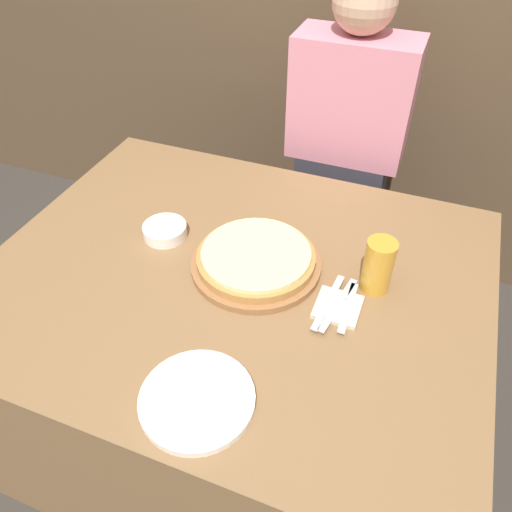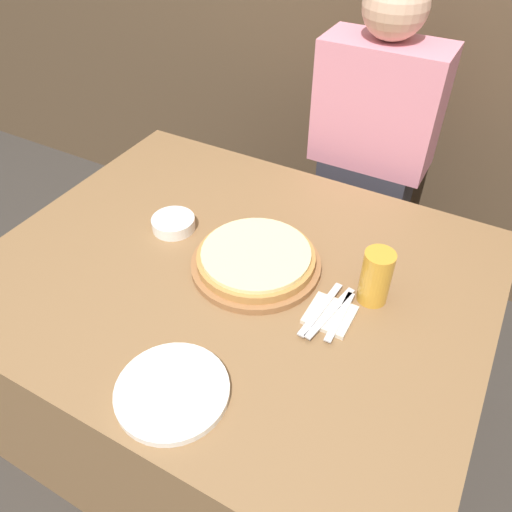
{
  "view_description": "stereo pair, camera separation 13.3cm",
  "coord_description": "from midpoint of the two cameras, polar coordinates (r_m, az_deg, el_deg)",
  "views": [
    {
      "loc": [
        0.4,
        -0.89,
        1.66
      ],
      "look_at": [
        0.05,
        0.04,
        0.78
      ],
      "focal_mm": 35.0,
      "sensor_mm": 36.0,
      "label": 1
    },
    {
      "loc": [
        0.52,
        -0.83,
        1.66
      ],
      "look_at": [
        0.05,
        0.04,
        0.78
      ],
      "focal_mm": 35.0,
      "sensor_mm": 36.0,
      "label": 2
    }
  ],
  "objects": [
    {
      "name": "ground_plane",
      "position": [
        1.93,
        0.23,
        -17.79
      ],
      "size": [
        12.0,
        12.0,
        0.0
      ],
      "primitive_type": "plane",
      "color": "#38332D"
    },
    {
      "name": "dining_table",
      "position": [
        1.62,
        0.26,
        -11.18
      ],
      "size": [
        1.33,
        1.07,
        0.74
      ],
      "color": "olive",
      "rests_on": "ground_plane"
    },
    {
      "name": "pizza_on_board",
      "position": [
        1.33,
        2.84,
        -0.58
      ],
      "size": [
        0.35,
        0.35,
        0.06
      ],
      "color": "#99663D",
      "rests_on": "dining_table"
    },
    {
      "name": "beer_glass",
      "position": [
        1.26,
        16.54,
        -2.24
      ],
      "size": [
        0.08,
        0.08,
        0.15
      ],
      "color": "gold",
      "rests_on": "dining_table"
    },
    {
      "name": "dinner_plate",
      "position": [
        1.1,
        -6.04,
        -15.3
      ],
      "size": [
        0.24,
        0.24,
        0.02
      ],
      "color": "white",
      "rests_on": "dining_table"
    },
    {
      "name": "side_bowl",
      "position": [
        1.48,
        -6.9,
        3.62
      ],
      "size": [
        0.13,
        0.13,
        0.04
      ],
      "color": "white",
      "rests_on": "dining_table"
    },
    {
      "name": "napkin_stack",
      "position": [
        1.25,
        11.5,
        -6.76
      ],
      "size": [
        0.11,
        0.11,
        0.01
      ],
      "color": "beige",
      "rests_on": "dining_table"
    },
    {
      "name": "fork",
      "position": [
        1.24,
        10.48,
        -6.11
      ],
      "size": [
        0.04,
        0.2,
        0.0
      ],
      "color": "silver",
      "rests_on": "napkin_stack"
    },
    {
      "name": "dinner_knife",
      "position": [
        1.24,
        11.55,
        -6.5
      ],
      "size": [
        0.05,
        0.2,
        0.0
      ],
      "color": "silver",
      "rests_on": "napkin_stack"
    },
    {
      "name": "spoon",
      "position": [
        1.24,
        12.64,
        -6.89
      ],
      "size": [
        0.02,
        0.17,
        0.0
      ],
      "color": "silver",
      "rests_on": "napkin_stack"
    },
    {
      "name": "diner_person",
      "position": [
        1.93,
        14.5,
        8.96
      ],
      "size": [
        0.41,
        0.2,
        1.34
      ],
      "color": "#33333D",
      "rests_on": "ground_plane"
    }
  ]
}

